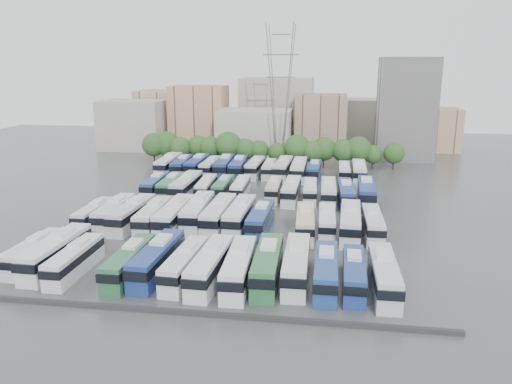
# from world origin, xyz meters

# --- Properties ---
(ground) EXTENTS (220.00, 220.00, 0.00)m
(ground) POSITION_xyz_m (0.00, 0.00, 0.00)
(ground) COLOR #424447
(ground) RESTS_ON ground
(parapet) EXTENTS (56.00, 0.50, 0.50)m
(parapet) POSITION_xyz_m (0.00, -33.00, 0.25)
(parapet) COLOR #2D2D30
(parapet) RESTS_ON ground
(tree_line) EXTENTS (64.42, 7.82, 8.37)m
(tree_line) POSITION_xyz_m (-1.87, 42.11, 4.40)
(tree_line) COLOR black
(tree_line) RESTS_ON ground
(city_buildings) EXTENTS (102.00, 35.00, 20.00)m
(city_buildings) POSITION_xyz_m (-7.46, 71.86, 7.87)
(city_buildings) COLOR #9E998E
(city_buildings) RESTS_ON ground
(apartment_tower) EXTENTS (14.00, 14.00, 26.00)m
(apartment_tower) POSITION_xyz_m (34.00, 58.00, 13.00)
(apartment_tower) COLOR silver
(apartment_tower) RESTS_ON ground
(electricity_pylon) EXTENTS (9.00, 6.91, 33.83)m
(electricity_pylon) POSITION_xyz_m (2.00, 50.00, 18.66)
(electricity_pylon) COLOR slate
(electricity_pylon) RESTS_ON ground
(bus_r0_s0) EXTENTS (2.78, 11.28, 3.52)m
(bus_r0_s0) POSITION_xyz_m (-21.43, -23.44, 1.73)
(bus_r0_s0) COLOR silver
(bus_r0_s0) RESTS_ON ground
(bus_r0_s1) EXTENTS (3.11, 13.25, 4.14)m
(bus_r0_s1) POSITION_xyz_m (-18.16, -23.63, 2.03)
(bus_r0_s1) COLOR silver
(bus_r0_s1) RESTS_ON ground
(bus_r0_s2) EXTENTS (2.65, 11.53, 3.61)m
(bus_r0_s2) POSITION_xyz_m (-14.96, -25.07, 1.77)
(bus_r0_s2) COLOR silver
(bus_r0_s2) RESTS_ON ground
(bus_r0_s4) EXTENTS (2.69, 12.00, 3.76)m
(bus_r0_s4) POSITION_xyz_m (-8.13, -24.88, 1.85)
(bus_r0_s4) COLOR #2B653E
(bus_r0_s4) RESTS_ON ground
(bus_r0_s5) EXTENTS (3.19, 13.03, 4.06)m
(bus_r0_s5) POSITION_xyz_m (-5.06, -23.83, 2.00)
(bus_r0_s5) COLOR navy
(bus_r0_s5) RESTS_ON ground
(bus_r0_s6) EXTENTS (3.10, 11.98, 3.73)m
(bus_r0_s6) POSITION_xyz_m (-1.44, -24.50, 1.83)
(bus_r0_s6) COLOR silver
(bus_r0_s6) RESTS_ON ground
(bus_r0_s7) EXTENTS (3.21, 12.83, 4.00)m
(bus_r0_s7) POSITION_xyz_m (1.69, -24.76, 1.96)
(bus_r0_s7) COLOR white
(bus_r0_s7) RESTS_ON ground
(bus_r0_s8) EXTENTS (3.32, 12.91, 4.02)m
(bus_r0_s8) POSITION_xyz_m (5.07, -24.79, 1.97)
(bus_r0_s8) COLOR white
(bus_r0_s8) RESTS_ON ground
(bus_r0_s9) EXTENTS (3.22, 13.13, 4.10)m
(bus_r0_s9) POSITION_xyz_m (8.23, -23.64, 2.01)
(bus_r0_s9) COLOR #2E6C40
(bus_r0_s9) RESTS_ON ground
(bus_r0_s10) EXTENTS (3.03, 13.01, 4.07)m
(bus_r0_s10) POSITION_xyz_m (11.54, -22.99, 2.00)
(bus_r0_s10) COLOR silver
(bus_r0_s10) RESTS_ON ground
(bus_r0_s11) EXTENTS (2.65, 12.07, 3.79)m
(bus_r0_s11) POSITION_xyz_m (14.97, -24.11, 1.86)
(bus_r0_s11) COLOR navy
(bus_r0_s11) RESTS_ON ground
(bus_r0_s12) EXTENTS (2.65, 11.37, 3.56)m
(bus_r0_s12) POSITION_xyz_m (18.10, -24.08, 1.75)
(bus_r0_s12) COLOR navy
(bus_r0_s12) RESTS_ON ground
(bus_r0_s13) EXTENTS (2.86, 12.55, 3.93)m
(bus_r0_s13) POSITION_xyz_m (21.37, -24.37, 1.93)
(bus_r0_s13) COLOR silver
(bus_r0_s13) RESTS_ON ground
(bus_r1_s0) EXTENTS (2.41, 10.91, 3.42)m
(bus_r1_s0) POSITION_xyz_m (-21.44, -6.75, 1.68)
(bus_r1_s0) COLOR silver
(bus_r1_s0) RESTS_ON ground
(bus_r1_s1) EXTENTS (3.24, 12.67, 3.94)m
(bus_r1_s1) POSITION_xyz_m (-18.14, -6.49, 1.94)
(bus_r1_s1) COLOR silver
(bus_r1_s1) RESTS_ON ground
(bus_r1_s2) EXTENTS (3.31, 13.07, 4.07)m
(bus_r1_s2) POSITION_xyz_m (-15.08, -6.87, 2.00)
(bus_r1_s2) COLOR silver
(bus_r1_s2) RESTS_ON ground
(bus_r1_s3) EXTENTS (3.22, 12.65, 3.94)m
(bus_r1_s3) POSITION_xyz_m (-11.50, -7.27, 1.93)
(bus_r1_s3) COLOR silver
(bus_r1_s3) RESTS_ON ground
(bus_r1_s4) EXTENTS (3.11, 13.57, 4.25)m
(bus_r1_s4) POSITION_xyz_m (-8.22, -7.06, 2.09)
(bus_r1_s4) COLOR silver
(bus_r1_s4) RESTS_ON ground
(bus_r1_s5) EXTENTS (3.57, 13.70, 4.26)m
(bus_r1_s5) POSITION_xyz_m (-5.18, -4.67, 2.09)
(bus_r1_s5) COLOR silver
(bus_r1_s5) RESTS_ON ground
(bus_r1_s6) EXTENTS (3.11, 13.60, 4.26)m
(bus_r1_s6) POSITION_xyz_m (-1.63, -5.52, 2.09)
(bus_r1_s6) COLOR silver
(bus_r1_s6) RESTS_ON ground
(bus_r1_s7) EXTENTS (3.18, 13.33, 4.17)m
(bus_r1_s7) POSITION_xyz_m (1.62, -5.33, 2.04)
(bus_r1_s7) COLOR silver
(bus_r1_s7) RESTS_ON ground
(bus_r1_s8) EXTENTS (2.99, 12.41, 3.87)m
(bus_r1_s8) POSITION_xyz_m (4.99, -6.37, 1.90)
(bus_r1_s8) COLOR navy
(bus_r1_s8) RESTS_ON ground
(bus_r1_s10) EXTENTS (3.23, 12.31, 3.83)m
(bus_r1_s10) POSITION_xyz_m (11.71, -6.86, 1.88)
(bus_r1_s10) COLOR beige
(bus_r1_s10) RESTS_ON ground
(bus_r1_s11) EXTENTS (2.69, 11.35, 3.55)m
(bus_r1_s11) POSITION_xyz_m (14.85, -5.57, 1.74)
(bus_r1_s11) COLOR silver
(bus_r1_s11) RESTS_ON ground
(bus_r1_s12) EXTENTS (3.40, 13.48, 4.20)m
(bus_r1_s12) POSITION_xyz_m (18.26, -6.20, 2.06)
(bus_r1_s12) COLOR silver
(bus_r1_s12) RESTS_ON ground
(bus_r1_s13) EXTENTS (2.78, 11.93, 3.73)m
(bus_r1_s13) POSITION_xyz_m (21.53, -5.93, 1.83)
(bus_r1_s13) COLOR silver
(bus_r1_s13) RESTS_ON ground
(bus_r2_s1) EXTENTS (3.12, 12.04, 3.75)m
(bus_r2_s1) POSITION_xyz_m (-18.08, 12.21, 1.84)
(bus_r2_s1) COLOR navy
(bus_r2_s1) RESTS_ON ground
(bus_r2_s2) EXTENTS (3.05, 12.09, 3.77)m
(bus_r2_s2) POSITION_xyz_m (-14.98, 12.09, 1.85)
(bus_r2_s2) COLOR #317244
(bus_r2_s2) RESTS_ON ground
(bus_r2_s3) EXTENTS (3.01, 13.41, 4.20)m
(bus_r2_s3) POSITION_xyz_m (-11.71, 11.45, 2.06)
(bus_r2_s3) COLOR silver
(bus_r2_s3) RESTS_ON ground
(bus_r2_s4) EXTENTS (2.98, 11.16, 3.47)m
(bus_r2_s4) POSITION_xyz_m (-8.24, 12.81, 1.70)
(bus_r2_s4) COLOR silver
(bus_r2_s4) RESTS_ON ground
(bus_r2_s5) EXTENTS (2.46, 11.00, 3.45)m
(bus_r2_s5) POSITION_xyz_m (-4.93, 12.96, 1.69)
(bus_r2_s5) COLOR #2E6D46
(bus_r2_s5) RESTS_ON ground
(bus_r2_s6) EXTENTS (2.62, 11.06, 3.45)m
(bus_r2_s6) POSITION_xyz_m (-1.57, 12.94, 1.70)
(bus_r2_s6) COLOR white
(bus_r2_s6) RESTS_ON ground
(bus_r2_s8) EXTENTS (2.59, 11.11, 3.47)m
(bus_r2_s8) POSITION_xyz_m (4.79, 12.98, 1.71)
(bus_r2_s8) COLOR beige
(bus_r2_s8) RESTS_ON ground
(bus_r2_s9) EXTENTS (2.95, 12.42, 3.88)m
(bus_r2_s9) POSITION_xyz_m (8.16, 11.64, 1.90)
(bus_r2_s9) COLOR silver
(bus_r2_s9) RESTS_ON ground
(bus_r2_s10) EXTENTS (2.81, 11.19, 3.49)m
(bus_r2_s10) POSITION_xyz_m (11.54, 12.51, 1.71)
(bus_r2_s10) COLOR silver
(bus_r2_s10) RESTS_ON ground
(bus_r2_s11) EXTENTS (2.89, 12.38, 3.87)m
(bus_r2_s11) POSITION_xyz_m (14.91, 11.68, 1.90)
(bus_r2_s11) COLOR silver
(bus_r2_s11) RESTS_ON ground
(bus_r2_s12) EXTENTS (3.12, 12.40, 3.86)m
(bus_r2_s12) POSITION_xyz_m (18.08, 10.63, 1.90)
(bus_r2_s12) COLOR navy
(bus_r2_s12) RESTS_ON ground
(bus_r2_s13) EXTENTS (3.28, 13.51, 4.22)m
(bus_r2_s13) POSITION_xyz_m (21.71, 11.91, 2.07)
(bus_r2_s13) COLOR navy
(bus_r2_s13) RESTS_ON ground
(bus_r3_s0) EXTENTS (3.11, 13.48, 4.22)m
(bus_r3_s0) POSITION_xyz_m (-21.60, 30.92, 2.07)
(bus_r3_s0) COLOR silver
(bus_r3_s0) RESTS_ON ground
(bus_r3_s1) EXTENTS (3.40, 12.80, 3.98)m
(bus_r3_s1) POSITION_xyz_m (-18.17, 30.21, 1.95)
(bus_r3_s1) COLOR navy
(bus_r3_s1) RESTS_ON ground
(bus_r3_s2) EXTENTS (3.08, 13.31, 4.16)m
(bus_r3_s2) POSITION_xyz_m (-14.78, 30.79, 2.04)
(bus_r3_s2) COLOR navy
(bus_r3_s2) RESTS_ON ground
(bus_r3_s3) EXTENTS (2.91, 12.18, 3.80)m
(bus_r3_s3) POSITION_xyz_m (-11.54, 30.43, 1.87)
(bus_r3_s3) COLOR silver
(bus_r3_s3) RESTS_ON ground
(bus_r3_s4) EXTENTS (3.56, 13.75, 4.28)m
(bus_r3_s4) POSITION_xyz_m (-8.41, 30.54, 2.10)
(bus_r3_s4) COLOR navy
(bus_r3_s4) RESTS_ON ground
(bus_r3_s5) EXTENTS (3.46, 13.48, 4.20)m
(bus_r3_s5) POSITION_xyz_m (-5.12, 29.99, 2.06)
(bus_r3_s5) COLOR navy
(bus_r3_s5) RESTS_ON ground
(bus_r3_s6) EXTENTS (3.09, 12.57, 3.92)m
(bus_r3_s6) POSITION_xyz_m (-1.54, 31.07, 1.92)
(bus_r3_s6) COLOR silver
(bus_r3_s6) RESTS_ON ground
(bus_r3_s7) EXTENTS (2.55, 11.11, 3.48)m
(bus_r3_s7) POSITION_xyz_m (1.66, 31.09, 1.71)
(bus_r3_s7) COLOR silver
(bus_r3_s7) RESTS_ON ground
(bus_r3_s8) EXTENTS (3.51, 13.59, 4.23)m
(bus_r3_s8) POSITION_xyz_m (4.84, 30.55, 2.08)
(bus_r3_s8) COLOR silver
(bus_r3_s8) RESTS_ON ground
(bus_r3_s9) EXTENTS (2.99, 13.52, 4.24)m
(bus_r3_s9) POSITION_xyz_m (8.36, 29.46, 2.08)
(bus_r3_s9) COLOR silver
(bus_r3_s9) RESTS_ON ground
(bus_r3_s10) EXTENTS (3.03, 11.94, 3.72)m
(bus_r3_s10) POSITION_xyz_m (11.69, 29.95, 1.82)
(bus_r3_s10) COLOR navy
(bus_r3_s10) RESTS_ON ground
(bus_r3_s12) EXTENTS (2.41, 11.02, 3.46)m
(bus_r3_s12) POSITION_xyz_m (18.16, 30.70, 1.70)
(bus_r3_s12) COLOR silver
(bus_r3_s12) RESTS_ON ground
(bus_r3_s13) EXTENTS (3.00, 12.88, 4.03)m
(bus_r3_s13) POSITION_xyz_m (21.27, 29.76, 1.98)
(bus_r3_s13) COLOR silver
(bus_r3_s13) RESTS_ON ground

